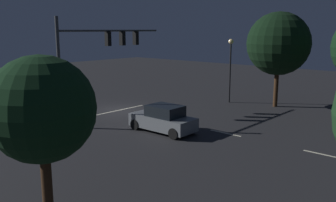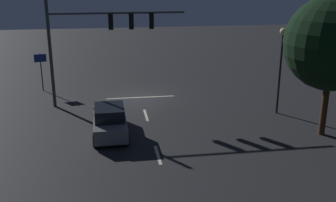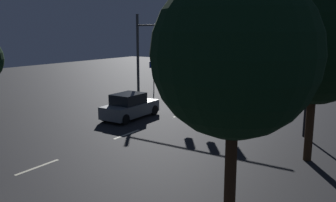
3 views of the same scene
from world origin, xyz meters
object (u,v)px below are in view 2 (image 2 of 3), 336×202
at_px(car_approaching, 110,121).
at_px(route_sign, 41,64).
at_px(traffic_signal_assembly, 99,32).
at_px(tree_left_far, 332,43).
at_px(street_lamp_left_kerb, 281,55).

distance_m(car_approaching, route_sign, 11.05).
relative_size(traffic_signal_assembly, route_sign, 3.10).
xyz_separation_m(traffic_signal_assembly, car_approaching, (-0.44, 5.62, -4.19)).
height_order(car_approaching, tree_left_far, tree_left_far).
relative_size(traffic_signal_assembly, car_approaching, 2.06).
relative_size(route_sign, tree_left_far, 0.38).
bearing_deg(route_sign, traffic_signal_assembly, 137.87).
height_order(street_lamp_left_kerb, route_sign, street_lamp_left_kerb).
distance_m(car_approaching, tree_left_far, 12.74).
relative_size(street_lamp_left_kerb, tree_left_far, 0.71).
bearing_deg(street_lamp_left_kerb, traffic_signal_assembly, -17.79).
xyz_separation_m(traffic_signal_assembly, street_lamp_left_kerb, (-11.23, 3.60, -1.18)).
bearing_deg(route_sign, street_lamp_left_kerb, 153.90).
relative_size(car_approaching, tree_left_far, 0.57).
distance_m(traffic_signal_assembly, street_lamp_left_kerb, 11.85).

